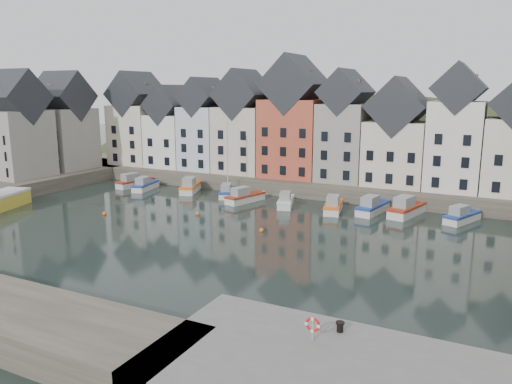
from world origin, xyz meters
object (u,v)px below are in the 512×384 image
Objects in this scene: boat_a at (134,182)px; boat_d at (227,192)px; mooring_bollard at (340,326)px; life_ring_post at (313,325)px.

boat_d is at bearing 11.38° from boat_a.
boat_d is 44.65m from mooring_bollard.
life_ring_post reaches higher than boat_a.
boat_a is 16.37m from boat_d.
life_ring_post is (42.74, -36.50, 2.15)m from boat_a.
mooring_bollard is (27.36, -35.25, 1.63)m from boat_d.
boat_a is 5.00× the size of life_ring_post.
mooring_bollard is at bearing -73.89° from boat_d.
mooring_bollard is 0.43× the size of life_ring_post.
mooring_bollard is (43.72, -34.93, 1.59)m from boat_a.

